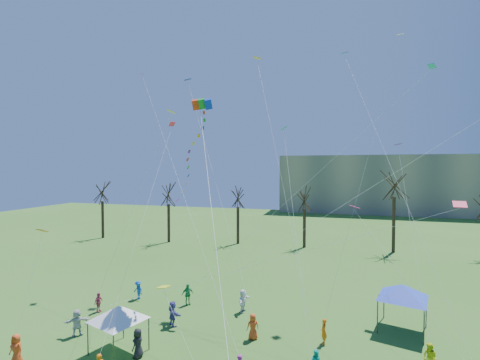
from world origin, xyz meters
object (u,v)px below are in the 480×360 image
(canopy_tent_blue, at_px, (403,291))
(distant_building, at_px, (398,184))
(big_box_kite, at_px, (195,158))
(canopy_tent_white, at_px, (119,313))

(canopy_tent_blue, bearing_deg, distant_building, 80.73)
(big_box_kite, bearing_deg, distant_building, 70.50)
(big_box_kite, xyz_separation_m, canopy_tent_blue, (14.48, 3.71, -9.59))
(distant_building, xyz_separation_m, canopy_tent_blue, (-11.27, -69.01, -4.68))
(distant_building, distance_m, canopy_tent_white, 82.54)
(canopy_tent_white, xyz_separation_m, canopy_tent_blue, (17.83, 8.08, 0.28))
(distant_building, relative_size, canopy_tent_white, 15.82)
(big_box_kite, distance_m, canopy_tent_white, 11.30)
(canopy_tent_white, distance_m, canopy_tent_blue, 19.57)
(big_box_kite, height_order, canopy_tent_white, big_box_kite)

